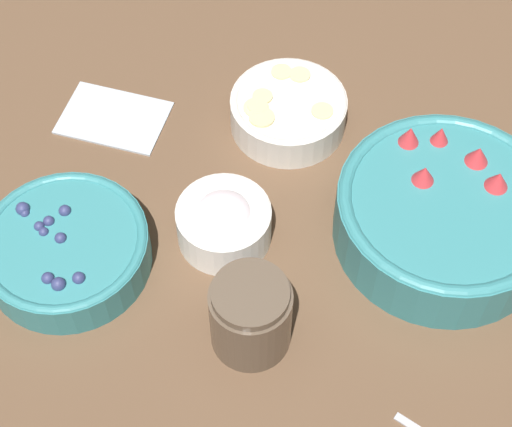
{
  "coord_description": "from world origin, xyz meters",
  "views": [
    {
      "loc": [
        -0.31,
        0.45,
        0.82
      ],
      "look_at": [
        -0.02,
        -0.01,
        0.04
      ],
      "focal_mm": 60.0,
      "sensor_mm": 36.0,
      "label": 1
    }
  ],
  "objects_px": {
    "bowl_bananas": "(288,110)",
    "bowl_cream": "(224,221)",
    "bowl_blueberries": "(66,248)",
    "bowl_strawberries": "(446,212)",
    "jar_chocolate": "(251,317)"
  },
  "relations": [
    {
      "from": "bowl_blueberries",
      "to": "jar_chocolate",
      "type": "xyz_separation_m",
      "value": [
        -0.22,
        -0.03,
        0.02
      ]
    },
    {
      "from": "bowl_bananas",
      "to": "jar_chocolate",
      "type": "bearing_deg",
      "value": 114.15
    },
    {
      "from": "bowl_strawberries",
      "to": "bowl_blueberries",
      "type": "xyz_separation_m",
      "value": [
        0.33,
        0.26,
        -0.01
      ]
    },
    {
      "from": "bowl_strawberries",
      "to": "bowl_cream",
      "type": "xyz_separation_m",
      "value": [
        0.2,
        0.14,
        -0.01
      ]
    },
    {
      "from": "bowl_bananas",
      "to": "bowl_cream",
      "type": "xyz_separation_m",
      "value": [
        -0.03,
        0.18,
        0.0
      ]
    },
    {
      "from": "bowl_blueberries",
      "to": "bowl_cream",
      "type": "height_order",
      "value": "bowl_cream"
    },
    {
      "from": "bowl_cream",
      "to": "bowl_strawberries",
      "type": "bearing_deg",
      "value": -146.36
    },
    {
      "from": "bowl_cream",
      "to": "jar_chocolate",
      "type": "xyz_separation_m",
      "value": [
        -0.09,
        0.09,
        0.01
      ]
    },
    {
      "from": "bowl_bananas",
      "to": "bowl_cream",
      "type": "height_order",
      "value": "bowl_cream"
    },
    {
      "from": "bowl_cream",
      "to": "jar_chocolate",
      "type": "bearing_deg",
      "value": 136.34
    },
    {
      "from": "bowl_strawberries",
      "to": "bowl_cream",
      "type": "distance_m",
      "value": 0.25
    },
    {
      "from": "bowl_blueberries",
      "to": "bowl_bananas",
      "type": "height_order",
      "value": "bowl_blueberries"
    },
    {
      "from": "bowl_strawberries",
      "to": "bowl_cream",
      "type": "height_order",
      "value": "bowl_strawberries"
    },
    {
      "from": "bowl_bananas",
      "to": "bowl_strawberries",
      "type": "bearing_deg",
      "value": 168.72
    },
    {
      "from": "bowl_bananas",
      "to": "bowl_blueberries",
      "type": "bearing_deg",
      "value": 72.1
    }
  ]
}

